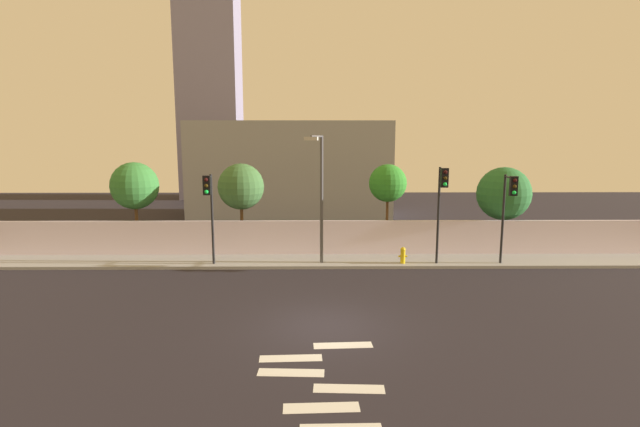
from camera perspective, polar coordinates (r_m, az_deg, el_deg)
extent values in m
plane|color=black|center=(16.50, 0.69, -13.27)|extent=(80.00, 80.00, 0.00)
cube|color=gray|center=(24.27, 0.28, -5.75)|extent=(36.00, 2.40, 0.15)
cube|color=silver|center=(25.30, 0.24, -2.87)|extent=(36.00, 0.18, 1.80)
cube|color=silver|center=(12.06, 0.16, -22.20)|extent=(1.82, 0.51, 0.01)
cube|color=silver|center=(12.82, 3.48, -20.18)|extent=(1.82, 0.53, 0.01)
cube|color=silver|center=(13.56, -3.49, -18.45)|extent=(1.82, 0.52, 0.01)
cube|color=silver|center=(14.32, -3.52, -16.89)|extent=(1.82, 0.51, 0.01)
cube|color=silver|center=(15.09, 2.76, -15.46)|extent=(1.82, 0.53, 0.01)
cylinder|color=black|center=(23.88, 13.96, -0.27)|extent=(0.12, 0.12, 4.74)
cylinder|color=black|center=(23.23, 14.43, 5.10)|extent=(0.09, 0.82, 0.08)
cube|color=black|center=(22.86, 14.67, 4.15)|extent=(0.34, 0.20, 0.90)
sphere|color=black|center=(22.73, 14.77, 4.80)|extent=(0.18, 0.18, 0.18)
sphere|color=#33260A|center=(22.75, 14.75, 4.10)|extent=(0.18, 0.18, 0.18)
sphere|color=#19F24C|center=(22.77, 14.72, 3.40)|extent=(0.18, 0.18, 0.18)
cylinder|color=black|center=(23.68, -12.76, -0.71)|extent=(0.12, 0.12, 4.40)
cylinder|color=black|center=(23.01, -13.17, 4.27)|extent=(0.09, 0.87, 0.08)
cube|color=black|center=(22.62, -13.39, 3.30)|extent=(0.34, 0.20, 0.90)
sphere|color=black|center=(22.48, -13.48, 3.95)|extent=(0.18, 0.18, 0.18)
sphere|color=#33260A|center=(22.50, -13.45, 3.24)|extent=(0.18, 0.18, 0.18)
sphere|color=#19F24C|center=(22.53, -13.43, 2.53)|extent=(0.18, 0.18, 0.18)
cylinder|color=black|center=(24.89, 21.02, -0.65)|extent=(0.12, 0.12, 4.38)
cylinder|color=black|center=(24.11, 21.73, 4.03)|extent=(0.14, 1.15, 0.08)
cube|color=black|center=(23.60, 22.14, 3.06)|extent=(0.35, 0.22, 0.90)
sphere|color=black|center=(23.46, 22.28, 3.68)|extent=(0.18, 0.18, 0.18)
sphere|color=#33260A|center=(23.49, 22.24, 3.00)|extent=(0.18, 0.18, 0.18)
sphere|color=#19F24C|center=(23.52, 22.20, 2.33)|extent=(0.18, 0.18, 0.18)
cylinder|color=#4C4C51|center=(23.21, 0.19, 1.60)|extent=(0.16, 0.16, 6.23)
cylinder|color=#4C4C51|center=(22.08, -0.41, 9.21)|extent=(0.58, 1.89, 0.10)
cube|color=beige|center=(21.15, -1.07, 8.94)|extent=(0.64, 0.38, 0.16)
cylinder|color=gold|center=(23.91, 9.87, -5.13)|extent=(0.24, 0.24, 0.64)
sphere|color=gold|center=(23.83, 9.90, -4.29)|extent=(0.26, 0.26, 0.26)
cylinder|color=gold|center=(23.87, 9.47, -5.06)|extent=(0.10, 0.09, 0.09)
cylinder|color=gold|center=(23.93, 10.28, -5.05)|extent=(0.10, 0.09, 0.09)
cylinder|color=brown|center=(28.07, -21.04, -1.37)|extent=(0.18, 0.18, 3.00)
sphere|color=#347A34|center=(27.78, -21.29, 3.11)|extent=(2.56, 2.56, 2.56)
cylinder|color=brown|center=(26.61, -9.31, -1.46)|extent=(0.17, 0.17, 2.96)
sphere|color=#3C6A35|center=(26.30, -9.43, 3.20)|extent=(2.52, 2.52, 2.52)
cylinder|color=brown|center=(26.56, 8.00, -1.11)|extent=(0.15, 0.15, 3.27)
sphere|color=#2E8527|center=(26.27, 8.11, 3.62)|extent=(2.06, 2.06, 2.06)
cylinder|color=brown|center=(28.29, 20.89, -1.84)|extent=(0.16, 0.16, 2.45)
sphere|color=#296932|center=(28.00, 21.12, 2.23)|extent=(2.91, 2.91, 2.91)
cube|color=gray|center=(38.89, -3.52, 5.32)|extent=(15.88, 6.00, 7.56)
cube|color=gray|center=(52.33, -13.06, 15.97)|extent=(5.99, 5.00, 25.64)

